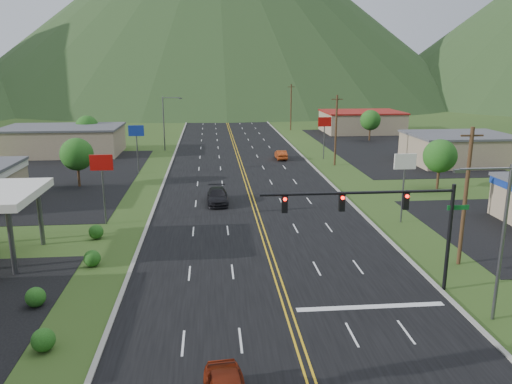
{
  "coord_description": "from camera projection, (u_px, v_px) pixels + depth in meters",
  "views": [
    {
      "loc": [
        -4.36,
        -14.45,
        14.11
      ],
      "look_at": [
        -0.89,
        22.92,
        4.5
      ],
      "focal_mm": 35.0,
      "sensor_mm": 36.0,
      "label": 1
    }
  ],
  "objects": [
    {
      "name": "tree_east_a",
      "position": [
        440.0,
        156.0,
        57.42
      ],
      "size": [
        3.84,
        3.84,
        5.82
      ],
      "color": "#382314",
      "rests_on": "ground"
    },
    {
      "name": "utility_pole_b",
      "position": [
        336.0,
        130.0,
        70.82
      ],
      "size": [
        1.6,
        0.28,
        10.0
      ],
      "color": "#382314",
      "rests_on": "ground"
    },
    {
      "name": "utility_pole_d",
      "position": [
        269.0,
        96.0,
        147.99
      ],
      "size": [
        1.6,
        0.28,
        10.0
      ],
      "color": "#382314",
      "rests_on": "ground"
    },
    {
      "name": "utility_pole_c",
      "position": [
        291.0,
        107.0,
        109.41
      ],
      "size": [
        1.6,
        0.28,
        10.0
      ],
      "color": "#382314",
      "rests_on": "ground"
    },
    {
      "name": "pole_sign_east_b",
      "position": [
        325.0,
        126.0,
        75.62
      ],
      "size": [
        2.0,
        0.18,
        6.4
      ],
      "color": "#59595E",
      "rests_on": "ground"
    },
    {
      "name": "pole_sign_west_b",
      "position": [
        136.0,
        136.0,
        65.49
      ],
      "size": [
        2.0,
        0.18,
        6.4
      ],
      "color": "#59595E",
      "rests_on": "ground"
    },
    {
      "name": "pole_sign_west_a",
      "position": [
        102.0,
        170.0,
        44.27
      ],
      "size": [
        2.0,
        0.18,
        6.4
      ],
      "color": "#59595E",
      "rests_on": "ground"
    },
    {
      "name": "building_west_far",
      "position": [
        63.0,
        140.0,
        80.36
      ],
      "size": [
        18.4,
        11.4,
        4.5
      ],
      "color": "tan",
      "rests_on": "ground"
    },
    {
      "name": "tree_west_a",
      "position": [
        77.0,
        154.0,
        58.49
      ],
      "size": [
        3.84,
        3.84,
        5.82
      ],
      "color": "#382314",
      "rests_on": "ground"
    },
    {
      "name": "traffic_signal",
      "position": [
        389.0,
        212.0,
        30.59
      ],
      "size": [
        13.1,
        0.43,
        7.0
      ],
      "color": "black",
      "rests_on": "ground"
    },
    {
      "name": "pole_sign_east_a",
      "position": [
        405.0,
        169.0,
        44.75
      ],
      "size": [
        2.0,
        0.18,
        6.4
      ],
      "color": "#59595E",
      "rests_on": "ground"
    },
    {
      "name": "building_east_mid",
      "position": [
        459.0,
        148.0,
        73.21
      ],
      "size": [
        14.4,
        11.4,
        4.3
      ],
      "color": "tan",
      "rests_on": "ground"
    },
    {
      "name": "utility_pole_a",
      "position": [
        466.0,
        196.0,
        35.13
      ],
      "size": [
        1.6,
        0.28,
        10.0
      ],
      "color": "#382314",
      "rests_on": "ground"
    },
    {
      "name": "streetlight_west",
      "position": [
        166.0,
        120.0,
        83.03
      ],
      "size": [
        3.28,
        0.25,
        9.0
      ],
      "color": "#59595E",
      "rests_on": "ground"
    },
    {
      "name": "car_red_far",
      "position": [
        281.0,
        155.0,
        76.29
      ],
      "size": [
        1.5,
        4.2,
        1.38
      ],
      "primitive_type": "imported",
      "rotation": [
        0.0,
        0.0,
        3.15
      ],
      "color": "#9F3611",
      "rests_on": "ground"
    },
    {
      "name": "building_east_far",
      "position": [
        361.0,
        122.0,
        106.59
      ],
      "size": [
        16.4,
        12.4,
        4.5
      ],
      "color": "tan",
      "rests_on": "ground"
    },
    {
      "name": "streetlight_east",
      "position": [
        498.0,
        233.0,
        27.19
      ],
      "size": [
        3.28,
        0.25,
        9.0
      ],
      "color": "#59595E",
      "rests_on": "ground"
    },
    {
      "name": "tree_west_b",
      "position": [
        87.0,
        127.0,
        84.09
      ],
      "size": [
        3.84,
        3.84,
        5.82
      ],
      "color": "#382314",
      "rests_on": "ground"
    },
    {
      "name": "car_dark_mid",
      "position": [
        218.0,
        196.0,
        52.01
      ],
      "size": [
        2.19,
        5.25,
        1.52
      ],
      "primitive_type": "imported",
      "rotation": [
        0.0,
        0.0,
        0.01
      ],
      "color": "black",
      "rests_on": "ground"
    },
    {
      "name": "tree_east_b",
      "position": [
        370.0,
        120.0,
        94.43
      ],
      "size": [
        3.84,
        3.84,
        5.82
      ],
      "color": "#382314",
      "rests_on": "ground"
    }
  ]
}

